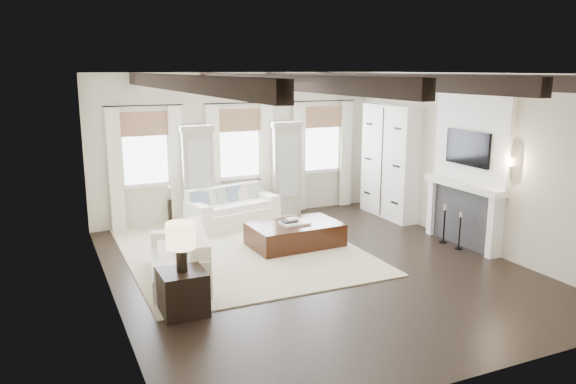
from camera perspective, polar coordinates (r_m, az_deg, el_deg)
name	(u,v)px	position (r m, az deg, el deg)	size (l,w,h in m)	color
ground	(315,268)	(9.51, 2.75, -7.72)	(7.50, 7.50, 0.00)	black
room_shell	(330,147)	(10.17, 4.32, 4.57)	(6.54, 7.54, 3.22)	beige
area_rug	(238,248)	(10.53, -5.06, -5.67)	(4.05, 5.00, 0.02)	beige
sofa_back	(231,210)	(12.01, -5.77, -1.80)	(2.05, 1.27, 0.82)	white
sofa_left	(182,260)	(9.04, -10.67, -6.85)	(1.15, 1.97, 0.80)	white
ottoman	(295,235)	(10.57, 0.71, -4.37)	(1.67, 1.04, 0.44)	black
tray	(294,223)	(10.47, 0.65, -3.17)	(0.50, 0.38, 0.04)	white
book_lower	(290,221)	(10.45, 0.16, -2.98)	(0.26, 0.20, 0.04)	#262628
book_upper	(293,219)	(10.47, 0.48, -2.75)	(0.22, 0.17, 0.03)	beige
side_table_front	(183,292)	(7.87, -10.61, -9.98)	(0.60, 0.60, 0.60)	black
lamp_front	(181,238)	(7.61, -10.84, -4.66)	(0.39, 0.39, 0.68)	black
side_table_back	(176,211)	(12.39, -11.35, -1.86)	(0.36, 0.36, 0.53)	black
lamp_back	(174,182)	(12.25, -11.47, 1.05)	(0.32, 0.32, 0.55)	black
candlestick_near	(460,234)	(10.85, 17.03, -4.07)	(0.14, 0.14, 0.70)	black
candlestick_far	(444,227)	(11.16, 15.57, -3.45)	(0.15, 0.15, 0.74)	black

